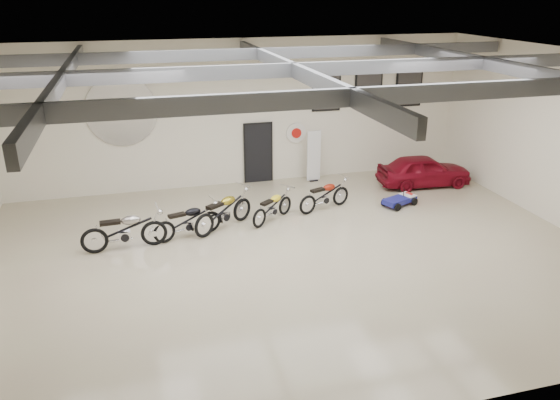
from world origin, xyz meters
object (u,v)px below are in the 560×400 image
object	(u,v)px
motorcycle_silver	(124,230)
motorcycle_red	(325,195)
motorcycle_gold	(224,210)
motorcycle_yellow	(272,206)
banner_stand	(314,156)
go_kart	(402,197)
vintage_car	(424,170)
motorcycle_black	(187,220)

from	to	relation	value
motorcycle_silver	motorcycle_red	distance (m)	6.18
motorcycle_gold	motorcycle_red	distance (m)	3.35
motorcycle_yellow	motorcycle_red	world-z (taller)	motorcycle_red
banner_stand	motorcycle_gold	size ratio (longest dim) A/B	0.85
motorcycle_gold	motorcycle_yellow	size ratio (longest dim) A/B	1.22
go_kart	vintage_car	bearing A→B (deg)	21.54
motorcycle_silver	vintage_car	xyz separation A→B (m)	(10.18, 2.47, -0.02)
motorcycle_red	motorcycle_yellow	bearing A→B (deg)	173.54
banner_stand	go_kart	bearing A→B (deg)	-61.58
motorcycle_gold	motorcycle_red	size ratio (longest dim) A/B	1.14
motorcycle_yellow	banner_stand	bearing A→B (deg)	15.66
banner_stand	motorcycle_yellow	world-z (taller)	banner_stand
motorcycle_yellow	vintage_car	world-z (taller)	vintage_car
motorcycle_red	go_kart	size ratio (longest dim) A/B	1.34
motorcycle_red	motorcycle_gold	bearing A→B (deg)	170.70
motorcycle_black	motorcycle_silver	bearing A→B (deg)	174.39
motorcycle_red	motorcycle_silver	bearing A→B (deg)	171.81
motorcycle_gold	motorcycle_silver	bearing A→B (deg)	158.00
motorcycle_silver	motorcycle_yellow	world-z (taller)	motorcycle_silver
motorcycle_black	go_kart	bearing A→B (deg)	-10.54
motorcycle_yellow	go_kart	size ratio (longest dim) A/B	1.26
motorcycle_black	motorcycle_red	xyz separation A→B (m)	(4.36, 0.93, -0.01)
go_kart	banner_stand	bearing A→B (deg)	101.64
motorcycle_yellow	vintage_car	size ratio (longest dim) A/B	0.55
motorcycle_yellow	motorcycle_gold	bearing A→B (deg)	149.34
banner_stand	motorcycle_yellow	size ratio (longest dim) A/B	1.04
banner_stand	motorcycle_silver	distance (m)	7.71
motorcycle_silver	motorcycle_yellow	bearing A→B (deg)	7.57
banner_stand	motorcycle_silver	bearing A→B (deg)	-154.21
motorcycle_yellow	go_kart	xyz separation A→B (m)	(4.34, 0.15, -0.21)
motorcycle_silver	motorcycle_gold	bearing A→B (deg)	9.61
vintage_car	motorcycle_red	bearing A→B (deg)	110.78
motorcycle_red	go_kart	world-z (taller)	motorcycle_red
vintage_car	motorcycle_yellow	bearing A→B (deg)	109.82
motorcycle_silver	motorcycle_black	world-z (taller)	motorcycle_silver
motorcycle_silver	motorcycle_gold	world-z (taller)	motorcycle_silver
banner_stand	motorcycle_red	size ratio (longest dim) A/B	0.98
go_kart	motorcycle_silver	bearing A→B (deg)	164.43
motorcycle_black	motorcycle_yellow	world-z (taller)	motorcycle_black
go_kart	motorcycle_red	bearing A→B (deg)	151.86
vintage_car	motorcycle_silver	bearing A→B (deg)	107.87
motorcycle_yellow	motorcycle_red	distance (m)	1.84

